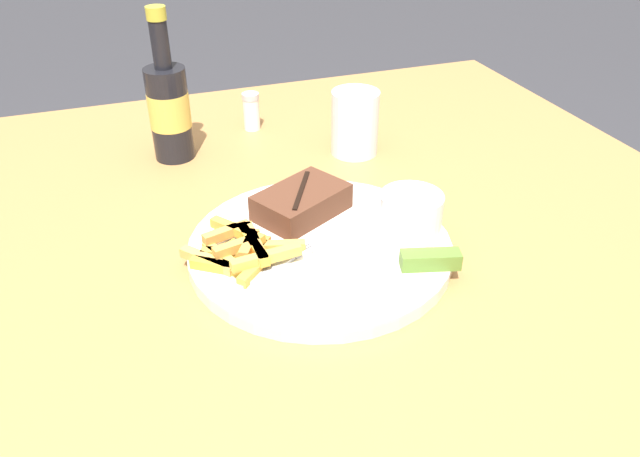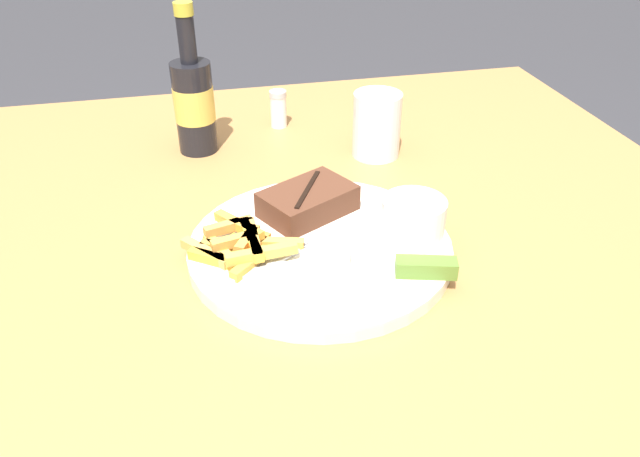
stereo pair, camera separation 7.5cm
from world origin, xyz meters
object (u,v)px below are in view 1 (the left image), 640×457
(dipping_sauce_cup, at_px, (336,253))
(steak_portion, at_px, (302,202))
(beer_bottle, at_px, (169,108))
(drinking_glass, at_px, (355,123))
(pickle_spear, at_px, (430,260))
(fork_utensil, at_px, (266,270))
(salt_shaker, at_px, (251,111))
(coleslaw_cup, at_px, (411,212))
(dinner_plate, at_px, (320,248))

(dipping_sauce_cup, bearing_deg, steak_portion, 91.22)
(beer_bottle, distance_m, drinking_glass, 0.29)
(pickle_spear, distance_m, fork_utensil, 0.19)
(dipping_sauce_cup, height_order, fork_utensil, dipping_sauce_cup)
(beer_bottle, height_order, salt_shaker, beer_bottle)
(fork_utensil, bearing_deg, coleslaw_cup, -19.81)
(dipping_sauce_cup, bearing_deg, salt_shaker, 88.34)
(fork_utensil, height_order, beer_bottle, beer_bottle)
(fork_utensil, bearing_deg, steak_portion, 28.78)
(fork_utensil, height_order, drinking_glass, drinking_glass)
(steak_portion, height_order, coleslaw_cup, coleslaw_cup)
(drinking_glass, bearing_deg, pickle_spear, -97.76)
(dinner_plate, relative_size, pickle_spear, 4.46)
(pickle_spear, bearing_deg, drinking_glass, 82.24)
(steak_portion, relative_size, pickle_spear, 1.92)
(coleslaw_cup, distance_m, salt_shaker, 0.43)
(dinner_plate, height_order, drinking_glass, drinking_glass)
(coleslaw_cup, bearing_deg, salt_shaker, 102.74)
(dinner_plate, relative_size, coleslaw_cup, 4.17)
(dinner_plate, height_order, steak_portion, steak_portion)
(coleslaw_cup, distance_m, drinking_glass, 0.28)
(dinner_plate, xyz_separation_m, pickle_spear, (0.10, -0.09, 0.02))
(pickle_spear, relative_size, drinking_glass, 0.71)
(pickle_spear, bearing_deg, dinner_plate, 138.59)
(steak_portion, bearing_deg, fork_utensil, -126.34)
(dinner_plate, distance_m, fork_utensil, 0.09)
(dinner_plate, height_order, fork_utensil, fork_utensil)
(steak_portion, bearing_deg, pickle_spear, -57.93)
(dinner_plate, xyz_separation_m, dipping_sauce_cup, (0.00, -0.05, 0.02))
(coleslaw_cup, relative_size, pickle_spear, 1.07)
(dinner_plate, relative_size, dipping_sauce_cup, 6.43)
(coleslaw_cup, height_order, drinking_glass, drinking_glass)
(coleslaw_cup, xyz_separation_m, beer_bottle, (-0.24, 0.35, 0.03))
(steak_portion, relative_size, salt_shaker, 2.15)
(dipping_sauce_cup, height_order, drinking_glass, drinking_glass)
(steak_portion, bearing_deg, dipping_sauce_cup, -88.78)
(steak_portion, xyz_separation_m, salt_shaker, (0.02, 0.33, -0.00))
(dinner_plate, xyz_separation_m, fork_utensil, (-0.08, -0.04, 0.01))
(dipping_sauce_cup, bearing_deg, dinner_plate, 94.50)
(pickle_spear, bearing_deg, fork_utensil, 163.29)
(coleslaw_cup, relative_size, drinking_glass, 0.76)
(beer_bottle, bearing_deg, pickle_spear, -61.62)
(pickle_spear, relative_size, fork_utensil, 0.57)
(pickle_spear, bearing_deg, salt_shaker, 99.95)
(dinner_plate, height_order, beer_bottle, beer_bottle)
(salt_shaker, bearing_deg, pickle_spear, -80.05)
(steak_portion, xyz_separation_m, beer_bottle, (-0.13, 0.26, 0.05))
(pickle_spear, height_order, salt_shaker, salt_shaker)
(dinner_plate, height_order, dipping_sauce_cup, dipping_sauce_cup)
(salt_shaker, bearing_deg, fork_utensil, -102.26)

